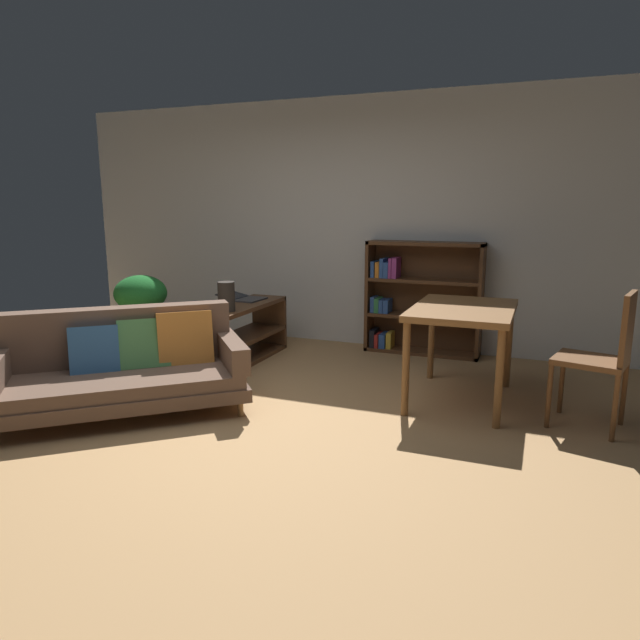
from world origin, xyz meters
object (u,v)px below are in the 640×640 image
at_px(fabric_couch, 124,366).
at_px(desk_speaker, 226,297).
at_px(potted_floor_plant, 141,300).
at_px(bookshelf, 418,298).
at_px(open_laptop, 244,298).
at_px(dining_chair_near, 604,354).
at_px(media_console, 241,334).
at_px(dining_table, 463,318).

height_order(fabric_couch, desk_speaker, desk_speaker).
relative_size(potted_floor_plant, bookshelf, 0.72).
relative_size(open_laptop, potted_floor_plant, 0.54).
bearing_deg(bookshelf, desk_speaker, -137.75).
xyz_separation_m(open_laptop, dining_chair_near, (3.34, -0.91, -0.05)).
bearing_deg(fabric_couch, open_laptop, 88.72).
height_order(fabric_couch, bookshelf, bookshelf).
bearing_deg(potted_floor_plant, open_laptop, 32.49).
relative_size(desk_speaker, bookshelf, 0.23).
bearing_deg(open_laptop, media_console, -67.82).
xyz_separation_m(desk_speaker, potted_floor_plant, (-1.05, 0.08, -0.11)).
xyz_separation_m(desk_speaker, bookshelf, (1.51, 1.37, -0.13)).
xyz_separation_m(fabric_couch, bookshelf, (1.73, 2.56, 0.24)).
relative_size(fabric_couch, media_console, 1.46).
relative_size(desk_speaker, potted_floor_plant, 0.32).
distance_m(media_console, open_laptop, 0.44).
xyz_separation_m(media_console, open_laptop, (-0.12, 0.28, 0.32)).
bearing_deg(potted_floor_plant, fabric_couch, -56.57).
bearing_deg(dining_chair_near, fabric_couch, -164.98).
distance_m(potted_floor_plant, dining_table, 3.22).
distance_m(fabric_couch, dining_chair_near, 3.51).
height_order(fabric_couch, open_laptop, fabric_couch).
xyz_separation_m(open_laptop, potted_floor_plant, (-0.87, -0.56, 0.01)).
relative_size(media_console, desk_speaker, 4.71).
height_order(media_console, dining_chair_near, dining_chair_near).
height_order(dining_chair_near, bookshelf, bookshelf).
distance_m(open_laptop, desk_speaker, 0.67).
relative_size(media_console, potted_floor_plant, 1.52).
height_order(potted_floor_plant, dining_table, potted_floor_plant).
xyz_separation_m(open_laptop, desk_speaker, (0.17, -0.64, 0.12)).
bearing_deg(fabric_couch, desk_speaker, 79.68).
bearing_deg(fabric_couch, media_console, 84.17).
height_order(fabric_couch, dining_chair_near, dining_chair_near).
xyz_separation_m(media_console, desk_speaker, (0.06, -0.35, 0.44)).
relative_size(media_console, bookshelf, 1.09).
relative_size(fabric_couch, dining_table, 1.73).
distance_m(media_console, dining_table, 2.29).
relative_size(potted_floor_plant, dining_chair_near, 0.87).
height_order(open_laptop, potted_floor_plant, potted_floor_plant).
height_order(fabric_couch, potted_floor_plant, potted_floor_plant).
height_order(fabric_couch, media_console, fabric_couch).
bearing_deg(dining_table, dining_chair_near, -14.22).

